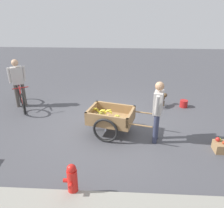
% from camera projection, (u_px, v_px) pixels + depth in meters
% --- Properties ---
extents(ground_plane, '(24.00, 24.00, 0.00)m').
position_uv_depth(ground_plane, '(113.00, 127.00, 6.28)').
color(ground_plane, '#47474C').
extents(fruit_cart, '(1.79, 1.16, 0.71)m').
position_uv_depth(fruit_cart, '(111.00, 118.00, 5.82)').
color(fruit_cart, '#937047').
rests_on(fruit_cart, ground).
extents(vendor_person, '(0.28, 0.56, 1.53)m').
position_uv_depth(vendor_person, '(158.00, 107.00, 5.31)').
color(vendor_person, '#333851').
rests_on(vendor_person, ground).
extents(bicycle, '(0.88, 1.47, 0.85)m').
position_uv_depth(bicycle, '(21.00, 98.00, 7.30)').
color(bicycle, black).
rests_on(bicycle, ground).
extents(cyclist_person, '(0.46, 0.36, 1.56)m').
position_uv_depth(cyclist_person, '(18.00, 79.00, 7.19)').
color(cyclist_person, '#4C4742').
rests_on(cyclist_person, ground).
extents(dog, '(0.45, 0.55, 0.40)m').
position_uv_depth(dog, '(161.00, 99.00, 7.43)').
color(dog, '#4C3823').
rests_on(dog, ground).
extents(fire_hydrant, '(0.25, 0.25, 0.67)m').
position_uv_depth(fire_hydrant, '(72.00, 181.00, 3.92)').
color(fire_hydrant, red).
rests_on(fire_hydrant, ground).
extents(plastic_bucket, '(0.25, 0.25, 0.23)m').
position_uv_depth(plastic_bucket, '(184.00, 104.00, 7.45)').
color(plastic_bucket, '#B21E1E').
rests_on(plastic_bucket, ground).
extents(mixed_fruit_crate, '(0.44, 0.32, 0.32)m').
position_uv_depth(mixed_fruit_crate, '(224.00, 147.00, 5.22)').
color(mixed_fruit_crate, '#99754C').
rests_on(mixed_fruit_crate, ground).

